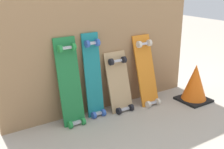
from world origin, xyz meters
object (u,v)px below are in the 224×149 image
skateboard_orange (147,74)px  traffic_cone (195,83)px  skateboard_natural (119,85)px  skateboard_green (70,86)px  skateboard_teal (94,79)px

skateboard_orange → traffic_cone: skateboard_orange is taller
skateboard_orange → skateboard_natural: bearing=176.3°
skateboard_green → skateboard_teal: (0.25, 0.02, 0.01)m
skateboard_teal → skateboard_orange: (0.58, -0.05, -0.04)m
skateboard_green → skateboard_natural: skateboard_green is taller
skateboard_teal → skateboard_orange: 0.58m
skateboard_teal → skateboard_natural: bearing=-7.3°
skateboard_orange → traffic_cone: (0.44, -0.25, -0.12)m
skateboard_natural → skateboard_orange: skateboard_orange is taller
skateboard_green → skateboard_natural: size_ratio=1.31×
skateboard_natural → traffic_cone: skateboard_natural is taller
skateboard_teal → skateboard_natural: (0.26, -0.03, -0.10)m
skateboard_green → traffic_cone: 1.31m
skateboard_natural → traffic_cone: bearing=-19.4°
skateboard_teal → traffic_cone: 1.08m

